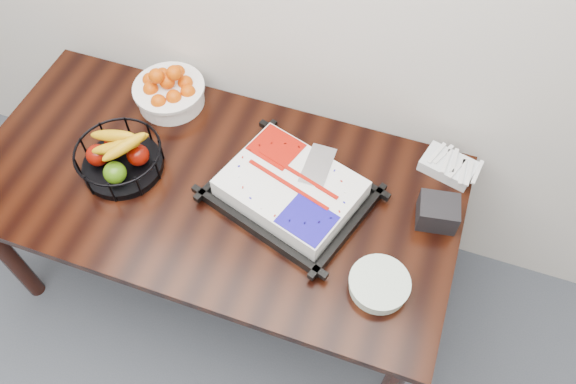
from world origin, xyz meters
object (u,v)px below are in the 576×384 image
(table, at_px, (214,197))
(plate_stack, at_px, (379,285))
(fruit_basket, at_px, (120,157))
(napkin_box, at_px, (438,212))
(cake_tray, at_px, (291,190))
(tangerine_bowl, at_px, (169,88))

(table, height_order, plate_stack, plate_stack)
(fruit_basket, bearing_deg, plate_stack, -8.79)
(table, bearing_deg, napkin_box, 8.59)
(table, bearing_deg, plate_stack, -16.38)
(cake_tray, relative_size, plate_stack, 3.10)
(napkin_box, bearing_deg, plate_stack, -111.17)
(table, distance_m, plate_stack, 0.71)
(fruit_basket, height_order, napkin_box, fruit_basket)
(tangerine_bowl, distance_m, fruit_basket, 0.36)
(table, relative_size, cake_tray, 2.92)
(tangerine_bowl, relative_size, fruit_basket, 0.90)
(plate_stack, xyz_separation_m, napkin_box, (0.12, 0.32, 0.02))
(tangerine_bowl, bearing_deg, plate_stack, -27.63)
(cake_tray, xyz_separation_m, tangerine_bowl, (-0.61, 0.28, 0.03))
(cake_tray, bearing_deg, plate_stack, -31.83)
(cake_tray, height_order, fruit_basket, fruit_basket)
(fruit_basket, bearing_deg, cake_tray, 7.29)
(cake_tray, distance_m, tangerine_bowl, 0.67)
(cake_tray, bearing_deg, fruit_basket, -172.71)
(plate_stack, bearing_deg, cake_tray, 148.17)
(tangerine_bowl, height_order, plate_stack, tangerine_bowl)
(tangerine_bowl, height_order, fruit_basket, tangerine_bowl)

